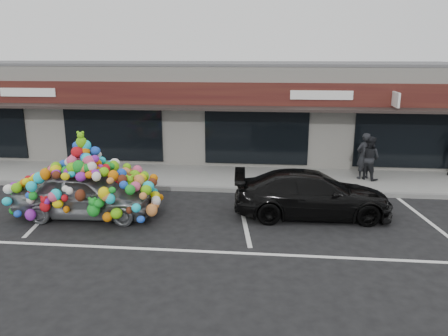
# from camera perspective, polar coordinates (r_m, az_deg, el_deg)

# --- Properties ---
(ground) EXTENTS (90.00, 90.00, 0.00)m
(ground) POSITION_cam_1_polar(r_m,az_deg,el_deg) (13.43, -9.61, -6.09)
(ground) COLOR black
(ground) RESTS_ON ground
(shop_building) EXTENTS (24.00, 7.20, 4.31)m
(shop_building) POSITION_cam_1_polar(r_m,az_deg,el_deg) (20.96, -3.77, 7.74)
(shop_building) COLOR silver
(shop_building) RESTS_ON ground
(sidewalk) EXTENTS (26.00, 3.00, 0.15)m
(sidewalk) POSITION_cam_1_polar(r_m,az_deg,el_deg) (17.09, -6.12, -1.11)
(sidewalk) COLOR gray
(sidewalk) RESTS_ON ground
(kerb) EXTENTS (26.00, 0.18, 0.16)m
(kerb) POSITION_cam_1_polar(r_m,az_deg,el_deg) (15.69, -7.23, -2.61)
(kerb) COLOR slate
(kerb) RESTS_ON ground
(parking_stripe_left) EXTENTS (0.73, 4.37, 0.01)m
(parking_stripe_left) POSITION_cam_1_polar(r_m,az_deg,el_deg) (14.75, -21.52, -5.00)
(parking_stripe_left) COLOR silver
(parking_stripe_left) RESTS_ON ground
(parking_stripe_mid) EXTENTS (0.73, 4.37, 0.01)m
(parking_stripe_mid) POSITION_cam_1_polar(r_m,az_deg,el_deg) (13.17, 2.52, -6.29)
(parking_stripe_mid) COLOR silver
(parking_stripe_mid) RESTS_ON ground
(parking_stripe_right) EXTENTS (0.73, 4.37, 0.01)m
(parking_stripe_right) POSITION_cam_1_polar(r_m,az_deg,el_deg) (13.98, 25.36, -6.51)
(parking_stripe_right) COLOR silver
(parking_stripe_right) RESTS_ON ground
(lane_line) EXTENTS (14.00, 0.12, 0.01)m
(lane_line) POSITION_cam_1_polar(r_m,az_deg,el_deg) (10.96, -2.53, -10.84)
(lane_line) COLOR silver
(lane_line) RESTS_ON ground
(toy_car) EXTENTS (2.97, 4.41, 2.54)m
(toy_car) POSITION_cam_1_polar(r_m,az_deg,el_deg) (13.54, -17.65, -2.57)
(toy_car) COLOR #A1A6AB
(toy_car) RESTS_ON ground
(black_sedan) EXTENTS (2.16, 4.75, 1.35)m
(black_sedan) POSITION_cam_1_polar(r_m,az_deg,el_deg) (13.27, 11.45, -3.36)
(black_sedan) COLOR black
(black_sedan) RESTS_ON ground
(pedestrian_a) EXTENTS (0.76, 0.66, 1.74)m
(pedestrian_a) POSITION_cam_1_polar(r_m,az_deg,el_deg) (17.07, 17.80, 1.51)
(pedestrian_a) COLOR #222227
(pedestrian_a) RESTS_ON sidewalk
(pedestrian_b) EXTENTS (1.01, 0.99, 1.64)m
(pedestrian_b) POSITION_cam_1_polar(r_m,az_deg,el_deg) (17.04, 18.45, 1.26)
(pedestrian_b) COLOR black
(pedestrian_b) RESTS_ON sidewalk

